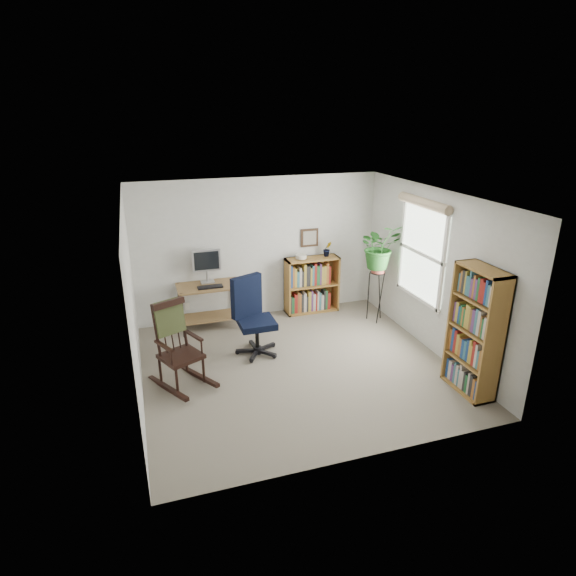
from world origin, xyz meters
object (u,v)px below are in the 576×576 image
object	(u,v)px
desk	(210,306)
tall_bookshelf	(475,332)
rocking_chair	(180,345)
office_chair	(257,317)
low_bookshelf	(312,285)

from	to	relation	value
desk	tall_bookshelf	bearing A→B (deg)	-45.83
desk	rocking_chair	size ratio (longest dim) A/B	0.89
office_chair	low_bookshelf	size ratio (longest dim) A/B	1.18
rocking_chair	low_bookshelf	bearing A→B (deg)	10.45
rocking_chair	low_bookshelf	xyz separation A→B (m)	(2.48, 1.79, -0.08)
office_chair	tall_bookshelf	world-z (taller)	tall_bookshelf
rocking_chair	tall_bookshelf	distance (m)	3.73
desk	low_bookshelf	size ratio (longest dim) A/B	1.03
tall_bookshelf	office_chair	bearing A→B (deg)	142.59
office_chair	tall_bookshelf	bearing A→B (deg)	-60.66
desk	low_bookshelf	bearing A→B (deg)	3.75
office_chair	low_bookshelf	distance (m)	1.83
office_chair	rocking_chair	world-z (taller)	office_chair
office_chair	rocking_chair	distance (m)	1.27
office_chair	low_bookshelf	xyz separation A→B (m)	(1.33, 1.26, -0.09)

